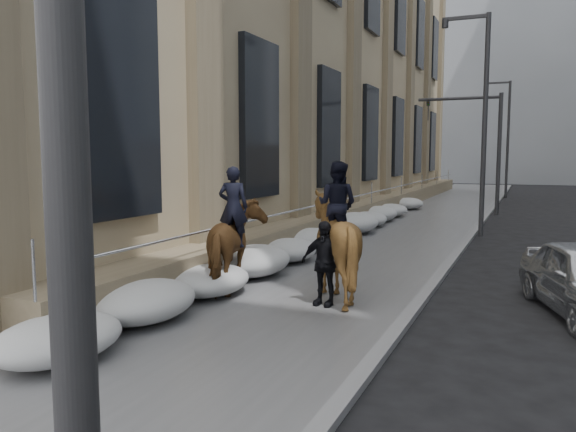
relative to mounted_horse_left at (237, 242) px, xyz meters
The scene contains 13 objects.
ground 3.00m from the mounted_horse_left, 67.52° to the right, with size 140.00×140.00×0.00m, color black.
sidewalk 7.60m from the mounted_horse_left, 81.91° to the left, with size 5.00×80.00×0.12m, color #575759.
curb 8.37m from the mounted_horse_left, 63.70° to the left, with size 0.24×80.00×0.12m, color slate.
limestone_building 19.51m from the mounted_horse_left, 103.56° to the left, with size 6.10×44.00×18.00m.
bg_building_mid 59.08m from the mounted_horse_left, 84.97° to the left, with size 30.00×12.00×28.00m, color slate.
bg_building_far 70.18m from the mounted_horse_left, 94.07° to the left, with size 24.00×12.00×20.00m, color gray.
streetlight_mid 12.54m from the mounted_horse_left, 71.64° to the left, with size 1.71×0.24×8.00m.
streetlight_far 31.86m from the mounted_horse_left, 83.11° to the left, with size 1.71×0.24×8.00m.
traffic_signal 19.90m from the mounted_horse_left, 80.85° to the left, with size 4.10×0.22×6.00m.
snow_bank 5.60m from the mounted_horse_left, 93.74° to the left, with size 1.70×18.10×0.76m.
mounted_horse_left is the anchor object (origin of this frame).
mounted_horse_right 2.08m from the mounted_horse_left, ahead, with size 1.91×2.10×2.72m.
pedestrian 2.13m from the mounted_horse_left, 10.21° to the right, with size 0.95×0.40×1.62m, color black.
Camera 1 is at (4.58, -7.67, 2.97)m, focal length 35.00 mm.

